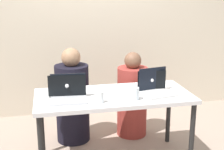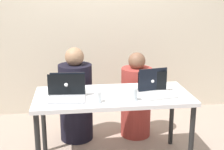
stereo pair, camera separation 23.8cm
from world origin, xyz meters
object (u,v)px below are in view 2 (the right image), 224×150
Objects in this scene: laptop_front_left at (67,94)px; laptop_back_left at (67,89)px; person_on_left at (76,99)px; water_glass_left at (98,98)px; laptop_front_right at (156,89)px; laptop_back_right at (151,85)px; person_on_right at (136,99)px; water_glass_right at (134,95)px.

laptop_front_left is 0.93× the size of laptop_back_left.
water_glass_left is (0.19, -0.79, 0.29)m from person_on_left.
laptop_front_right is 1.00× the size of laptop_front_left.
person_on_left is at bearing -29.43° from laptop_back_right.
laptop_back_right is at bearing 28.04° from water_glass_left.
laptop_front_left is at bearing 38.06° from person_on_right.
water_glass_right is (0.62, -0.27, 0.00)m from laptop_back_left.
water_glass_left is at bearing -178.44° from water_glass_right.
person_on_left is at bearing -1.08° from person_on_right.
water_glass_right reaches higher than water_glass_left.
laptop_front_right is 0.88m from laptop_back_left.
laptop_back_left is 0.40m from water_glass_left.
person_on_left is 0.99m from water_glass_right.
laptop_back_right is (0.05, -0.49, 0.33)m from person_on_right.
laptop_back_right reaches higher than water_glass_left.
laptop_front_left is at bearing 98.35° from person_on_left.
laptop_back_left reaches higher than water_glass_right.
person_on_left is 1.07× the size of person_on_right.
laptop_back_left is (-0.09, -0.51, 0.29)m from person_on_left.
laptop_front_right is (0.79, -0.65, 0.30)m from person_on_left.
person_on_left reaches higher than water_glass_right.
person_on_right reaches higher than laptop_back_left.
water_glass_right is (-0.19, -0.79, 0.33)m from person_on_right.
person_on_right reaches higher than laptop_front_left.
laptop_front_left reaches higher than laptop_back_left.
person_on_left is 2.96× the size of laptop_back_left.
laptop_back_right is at bearing 163.29° from person_on_left.
laptop_front_left is 0.87m from laptop_back_right.
water_glass_left is at bearing 139.45° from laptop_back_left.
laptop_back_right is 2.88× the size of water_glass_left.
laptop_back_right is 0.38m from water_glass_right.
water_glass_right is at bearing 160.86° from laptop_back_left.
laptop_front_left is 0.15m from laptop_back_left.
laptop_back_right is at bearing 15.12° from laptop_front_left.
person_on_right is 2.96× the size of laptop_front_left.
laptop_front_left is 0.31m from water_glass_left.
person_on_right is at bearing -81.57° from laptop_back_right.
laptop_front_right is 2.94× the size of water_glass_right.
laptop_back_left is at bearing 31.25° from person_on_right.
water_glass_right is at bearing -163.27° from laptop_front_right.
person_on_right is 0.59m from laptop_back_right.
person_on_left is 9.36× the size of water_glass_right.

